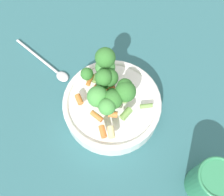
# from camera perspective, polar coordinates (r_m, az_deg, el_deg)

# --- Properties ---
(ground_plane) EXTENTS (3.00, 3.00, 0.00)m
(ground_plane) POSITION_cam_1_polar(r_m,az_deg,el_deg) (0.64, 0.00, -2.60)
(ground_plane) COLOR #2D6066
(bowl) EXTENTS (0.23, 0.23, 0.05)m
(bowl) POSITION_cam_1_polar(r_m,az_deg,el_deg) (0.61, 0.00, -1.54)
(bowl) COLOR white
(bowl) RESTS_ON ground_plane
(pasta_salad) EXTENTS (0.17, 0.17, 0.09)m
(pasta_salad) POSITION_cam_1_polar(r_m,az_deg,el_deg) (0.56, -0.93, 2.85)
(pasta_salad) COLOR #8CB766
(pasta_salad) RESTS_ON bowl
(cup) EXTENTS (0.08, 0.08, 0.10)m
(cup) POSITION_cam_1_polar(r_m,az_deg,el_deg) (0.57, 20.67, -16.71)
(cup) COLOR #2D7F51
(cup) RESTS_ON ground_plane
(spoon) EXTENTS (0.19, 0.07, 0.01)m
(spoon) POSITION_cam_1_polar(r_m,az_deg,el_deg) (0.71, -13.25, 6.60)
(spoon) COLOR silver
(spoon) RESTS_ON ground_plane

